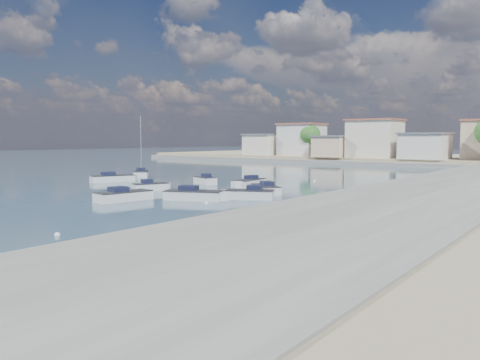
# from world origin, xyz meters

# --- Properties ---
(ground) EXTENTS (400.00, 400.00, 0.00)m
(ground) POSITION_xyz_m (0.00, 40.00, 0.00)
(ground) COLOR #2C4658
(ground) RESTS_ON ground
(seawall_walkway) EXTENTS (5.00, 90.00, 1.80)m
(seawall_walkway) POSITION_xyz_m (18.50, 13.00, 0.90)
(seawall_walkway) COLOR slate
(seawall_walkway) RESTS_ON ground
(breakwater) EXTENTS (2.00, 31.02, 0.35)m
(breakwater) POSITION_xyz_m (6.90, 12.69, 0.17)
(breakwater) COLOR black
(breakwater) RESTS_ON ground
(far_shore_land) EXTENTS (160.00, 40.00, 1.40)m
(far_shore_land) POSITION_xyz_m (0.00, 92.00, 0.70)
(far_shore_land) COLOR gray
(far_shore_land) RESTS_ON ground
(far_shore_quay) EXTENTS (160.00, 2.50, 0.80)m
(far_shore_quay) POSITION_xyz_m (0.00, 71.00, 0.40)
(far_shore_quay) COLOR slate
(far_shore_quay) RESTS_ON ground
(motorboat_a) EXTENTS (2.66, 5.62, 1.48)m
(motorboat_a) POSITION_xyz_m (-8.13, 4.10, 0.38)
(motorboat_a) COLOR silver
(motorboat_a) RESTS_ON ground
(motorboat_b) EXTENTS (2.70, 4.03, 1.48)m
(motorboat_b) POSITION_xyz_m (-12.05, 10.54, 0.38)
(motorboat_b) COLOR silver
(motorboat_b) RESTS_ON ground
(motorboat_c) EXTENTS (4.80, 4.31, 1.48)m
(motorboat_c) POSITION_xyz_m (-1.67, 16.21, 0.38)
(motorboat_c) COLOR silver
(motorboat_c) RESTS_ON ground
(motorboat_d) EXTENTS (4.80, 3.58, 1.48)m
(motorboat_d) POSITION_xyz_m (-0.36, 11.54, 0.38)
(motorboat_d) COLOR silver
(motorboat_d) RESTS_ON ground
(motorboat_e) EXTENTS (3.86, 5.93, 1.48)m
(motorboat_e) POSITION_xyz_m (-24.23, 14.94, 0.38)
(motorboat_e) COLOR silver
(motorboat_e) RESTS_ON ground
(motorboat_f) EXTENTS (4.08, 2.68, 1.48)m
(motorboat_f) POSITION_xyz_m (-13.30, 19.94, 0.38)
(motorboat_f) COLOR silver
(motorboat_f) RESTS_ON ground
(motorboat_g) EXTENTS (2.30, 5.43, 1.48)m
(motorboat_g) POSITION_xyz_m (-6.93, 20.34, 0.38)
(motorboat_g) COLOR silver
(motorboat_g) RESTS_ON ground
(motorboat_h) EXTENTS (5.75, 4.01, 1.48)m
(motorboat_h) POSITION_xyz_m (-3.47, 8.28, 0.38)
(motorboat_h) COLOR silver
(motorboat_h) RESTS_ON ground
(sailboat) EXTENTS (5.55, 5.42, 9.00)m
(sailboat) POSITION_xyz_m (-28.29, 22.75, 0.41)
(sailboat) COLOR silver
(sailboat) RESTS_ON ground
(mooring_buoys) EXTENTS (17.76, 39.61, 0.33)m
(mooring_buoys) POSITION_xyz_m (4.10, 12.88, 0.05)
(mooring_buoys) COLOR white
(mooring_buoys) RESTS_ON ground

